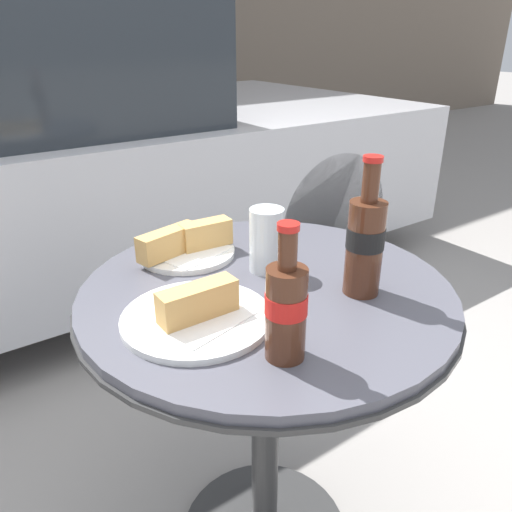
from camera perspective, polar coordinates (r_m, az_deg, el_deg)
bistro_table at (r=1.06m, az=1.15°, el=-11.20°), size 0.74×0.74×0.72m
cola_bottle_left at (r=0.74m, az=3.46°, el=-5.90°), size 0.06×0.06×0.22m
cola_bottle_right at (r=0.93m, az=12.36°, el=1.58°), size 0.07×0.07×0.26m
drinking_glass at (r=1.02m, az=1.20°, el=1.52°), size 0.07×0.07×0.13m
lunch_plate_near at (r=0.86m, az=-6.76°, el=-6.51°), size 0.26×0.26×0.07m
lunch_plate_far at (r=1.11m, az=-7.96°, el=1.22°), size 0.22×0.21×0.07m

